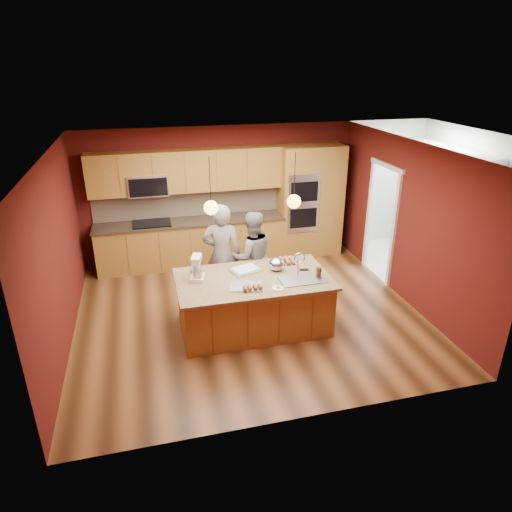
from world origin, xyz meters
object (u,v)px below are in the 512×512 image
object	(u,v)px
person_right	(252,257)
person_left	(222,255)
stand_mixer	(197,270)
island	(255,302)
mixing_bowl	(276,264)

from	to	relation	value
person_right	person_left	bearing A→B (deg)	-2.53
person_left	stand_mixer	bearing A→B (deg)	72.18
island	stand_mixer	xyz separation A→B (m)	(-0.84, 0.17, 0.58)
island	stand_mixer	distance (m)	1.03
stand_mixer	person_right	bearing A→B (deg)	51.25
person_left	person_right	xyz separation A→B (m)	(0.51, 0.00, -0.08)
person_left	mixing_bowl	xyz separation A→B (m)	(0.73, -0.71, 0.07)
island	person_left	bearing A→B (deg)	110.12
person_left	mixing_bowl	distance (m)	1.02
island	person_right	size ratio (longest dim) A/B	1.45
island	person_left	xyz separation A→B (m)	(-0.33, 0.90, 0.44)
person_right	stand_mixer	xyz separation A→B (m)	(-1.02, -0.74, 0.21)
person_left	stand_mixer	size ratio (longest dim) A/B	4.68
person_left	stand_mixer	distance (m)	0.90
person_left	stand_mixer	world-z (taller)	person_left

